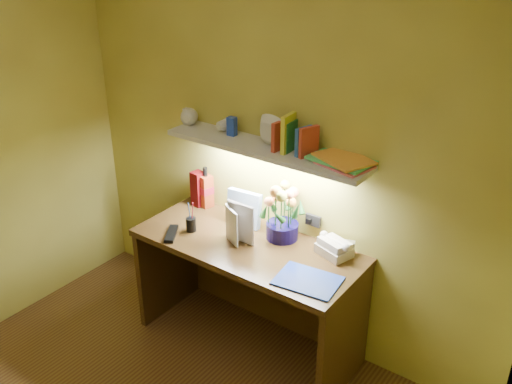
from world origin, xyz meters
TOP-DOWN VIEW (x-y plane):
  - desk at (0.00, 1.20)m, footprint 1.40×0.60m
  - flower_bouquet at (0.13, 1.38)m, footprint 0.24×0.24m
  - telephone at (0.48, 1.40)m, footprint 0.22×0.19m
  - desk_clock at (0.53, 1.45)m, footprint 0.09×0.07m
  - whisky_bottle at (-0.51, 1.43)m, footprint 0.09×0.09m
  - whisky_box at (-0.57, 1.42)m, footprint 0.09×0.09m
  - pen_cup at (-0.37, 1.12)m, footprint 0.08×0.08m
  - art_card at (-0.16, 1.38)m, footprint 0.23×0.07m
  - tv_remote at (-0.44, 1.01)m, footprint 0.15×0.19m
  - blue_folder at (0.49, 1.08)m, footprint 0.36×0.28m
  - desk_book_a at (-0.14, 1.20)m, footprint 0.19×0.03m
  - desk_book_b at (-0.16, 1.20)m, footprint 0.15×0.09m
  - wall_shelf at (0.04, 1.38)m, footprint 1.33×0.32m

SIDE VIEW (x-z plane):
  - desk at x=0.00m, z-range 0.00..0.75m
  - blue_folder at x=0.49m, z-range 0.75..0.76m
  - tv_remote at x=-0.44m, z-range 0.75..0.77m
  - desk_clock at x=0.53m, z-range 0.75..0.83m
  - telephone at x=0.48m, z-range 0.75..0.86m
  - pen_cup at x=-0.37m, z-range 0.75..0.90m
  - desk_book_b at x=-0.16m, z-range 0.75..0.97m
  - art_card at x=-0.16m, z-range 0.75..0.98m
  - whisky_box at x=-0.57m, z-range 0.75..0.99m
  - desk_book_a at x=-0.14m, z-range 0.75..1.00m
  - whisky_bottle at x=-0.51m, z-range 0.75..1.03m
  - flower_bouquet at x=0.13m, z-range 0.75..1.09m
  - wall_shelf at x=0.04m, z-range 1.21..1.45m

